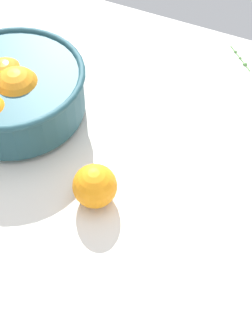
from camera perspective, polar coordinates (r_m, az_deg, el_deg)
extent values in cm
cube|color=silver|center=(80.93, 0.30, -5.54)|extent=(115.95, 99.43, 3.00)
cylinder|color=#234C56|center=(94.92, -12.18, 6.41)|extent=(22.88, 22.88, 1.20)
cylinder|color=#234C56|center=(91.78, -12.66, 8.40)|extent=(24.87, 24.87, 7.93)
torus|color=#234C56|center=(89.16, -13.10, 10.23)|extent=(26.07, 26.07, 1.20)
sphere|color=orange|center=(90.69, -11.89, 7.85)|extent=(7.63, 7.63, 7.63)
sphere|color=orange|center=(91.74, -10.55, 8.86)|extent=(7.16, 7.16, 7.16)
sphere|color=orange|center=(93.28, -10.37, 9.79)|extent=(7.30, 7.30, 7.30)
sphere|color=orange|center=(92.80, -13.41, 9.67)|extent=(8.15, 8.15, 8.15)
sphere|color=orange|center=(91.90, -13.30, 9.33)|extent=(7.24, 7.24, 7.24)
sphere|color=orange|center=(89.18, -12.18, 8.53)|extent=(8.61, 8.61, 8.61)
sphere|color=orange|center=(78.03, -3.72, -2.31)|extent=(7.07, 7.07, 7.07)
cylinder|color=#538B44|center=(106.99, 12.85, 12.12)|extent=(6.08, 6.16, 0.30)
sphere|color=#538B44|center=(108.23, 12.34, 12.87)|extent=(0.73, 0.73, 0.73)
sphere|color=#538B44|center=(106.90, 12.87, 12.18)|extent=(0.68, 0.68, 0.68)
sphere|color=#538B44|center=(105.59, 13.40, 11.47)|extent=(0.94, 0.94, 0.94)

